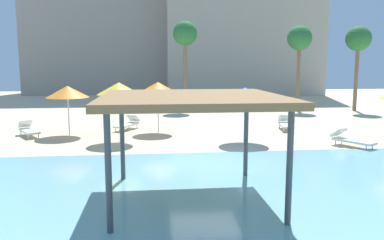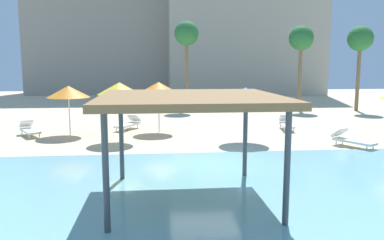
{
  "view_description": "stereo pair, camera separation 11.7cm",
  "coord_description": "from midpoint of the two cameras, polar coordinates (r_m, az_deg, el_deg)",
  "views": [
    {
      "loc": [
        -1.9,
        -13.5,
        3.56
      ],
      "look_at": [
        -0.26,
        2.0,
        1.3
      ],
      "focal_mm": 35.93,
      "sensor_mm": 36.0,
      "label": 1
    },
    {
      "loc": [
        -1.79,
        -13.51,
        3.56
      ],
      "look_at": [
        -0.26,
        2.0,
        1.3
      ],
      "focal_mm": 35.93,
      "sensor_mm": 36.0,
      "label": 2
    }
  ],
  "objects": [
    {
      "name": "lounge_chair_1",
      "position": [
        18.11,
        22.68,
        -2.66
      ],
      "size": [
        1.47,
        1.94,
        0.74
      ],
      "rotation": [
        0.0,
        0.0,
        -1.05
      ],
      "color": "white",
      "rests_on": "ground"
    },
    {
      "name": "lounge_chair_2",
      "position": [
        20.94,
        -22.85,
        -1.27
      ],
      "size": [
        1.48,
        1.94,
        0.74
      ],
      "rotation": [
        0.0,
        0.0,
        -1.04
      ],
      "color": "white",
      "rests_on": "ground"
    },
    {
      "name": "beach_umbrella_orange_0",
      "position": [
        20.25,
        -17.72,
        4.03
      ],
      "size": [
        2.13,
        2.13,
        2.5
      ],
      "color": "silver",
      "rests_on": "ground"
    },
    {
      "name": "palm_tree_0",
      "position": [
        32.35,
        23.81,
        10.72
      ],
      "size": [
        1.9,
        1.9,
        6.46
      ],
      "color": "brown",
      "rests_on": "ground"
    },
    {
      "name": "palm_tree_1",
      "position": [
        30.51,
        -0.71,
        12.39
      ],
      "size": [
        1.9,
        1.9,
        6.91
      ],
      "color": "brown",
      "rests_on": "ground"
    },
    {
      "name": "lounge_chair_4",
      "position": [
        21.8,
        14.0,
        -0.52
      ],
      "size": [
        0.93,
        1.97,
        0.74
      ],
      "rotation": [
        0.0,
        0.0,
        -1.75
      ],
      "color": "white",
      "rests_on": "ground"
    },
    {
      "name": "shade_pavilion",
      "position": [
        9.87,
        0.04,
        2.81
      ],
      "size": [
        4.57,
        4.57,
        2.78
      ],
      "color": "#42474C",
      "rests_on": "ground"
    },
    {
      "name": "lounge_chair_3",
      "position": [
        21.49,
        -9.2,
        -0.5
      ],
      "size": [
        1.43,
        1.95,
        0.74
      ],
      "rotation": [
        0.0,
        0.0,
        -2.06
      ],
      "color": "white",
      "rests_on": "ground"
    },
    {
      "name": "palm_tree_2",
      "position": [
        31.48,
        16.01,
        11.33
      ],
      "size": [
        1.9,
        1.9,
        6.54
      ],
      "color": "brown",
      "rests_on": "ground"
    },
    {
      "name": "lagoon_water",
      "position": [
        9.17,
        6.66,
        -14.51
      ],
      "size": [
        44.0,
        13.5,
        0.04
      ],
      "primitive_type": "cube",
      "color": "#7AB7C1",
      "rests_on": "ground"
    },
    {
      "name": "beach_umbrella_orange_5",
      "position": [
        20.21,
        -4.81,
        4.86
      ],
      "size": [
        1.99,
        1.99,
        2.66
      ],
      "color": "silver",
      "rests_on": "ground"
    },
    {
      "name": "hotel_block_0",
      "position": [
        51.42,
        -13.08,
        16.35
      ],
      "size": [
        17.36,
        9.46,
        21.99
      ],
      "primitive_type": "cube",
      "color": "#9E9384",
      "rests_on": "ground"
    },
    {
      "name": "ground_plane",
      "position": [
        14.09,
        2.11,
        -6.39
      ],
      "size": [
        80.0,
        80.0,
        0.0
      ],
      "primitive_type": "plane",
      "color": "beige"
    },
    {
      "name": "hotel_block_1",
      "position": [
        49.02,
        7.39,
        15.33
      ],
      "size": [
        18.0,
        10.76,
        19.33
      ],
      "primitive_type": "cube",
      "color": "#B2A893",
      "rests_on": "ground"
    },
    {
      "name": "beach_umbrella_yellow_6",
      "position": [
        18.01,
        -10.56,
        4.62
      ],
      "size": [
        2.02,
        2.02,
        2.75
      ],
      "color": "silver",
      "rests_on": "ground"
    },
    {
      "name": "beach_umbrella_blue_1",
      "position": [
        17.65,
        8.12,
        3.85
      ],
      "size": [
        2.18,
        2.18,
        2.54
      ],
      "color": "silver",
      "rests_on": "ground"
    }
  ]
}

